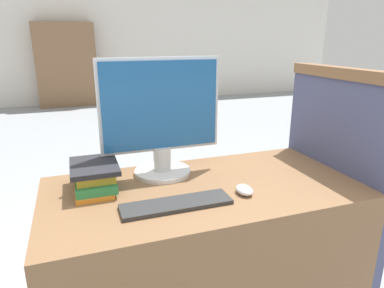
{
  "coord_description": "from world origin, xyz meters",
  "views": [
    {
      "loc": [
        -0.48,
        -0.9,
        1.37
      ],
      "look_at": [
        -0.06,
        0.3,
        0.98
      ],
      "focal_mm": 32.0,
      "sensor_mm": 36.0,
      "label": 1
    }
  ],
  "objects": [
    {
      "name": "carrel_divider",
      "position": [
        0.68,
        0.34,
        0.63
      ],
      "size": [
        0.07,
        0.67,
        1.25
      ],
      "color": "#474C70",
      "rests_on": "ground_plane"
    },
    {
      "name": "desk",
      "position": [
        0.0,
        0.33,
        0.39
      ],
      "size": [
        1.31,
        0.66,
        0.78
      ],
      "color": "brown",
      "rests_on": "ground_plane"
    },
    {
      "name": "keyboard",
      "position": [
        -0.16,
        0.2,
        0.79
      ],
      "size": [
        0.41,
        0.11,
        0.02
      ],
      "color": "#2D2D2D",
      "rests_on": "desk"
    },
    {
      "name": "bookshelf_far",
      "position": [
        -0.53,
        6.7,
        0.84
      ],
      "size": [
        1.17,
        0.32,
        1.68
      ],
      "color": "#846042",
      "rests_on": "ground_plane"
    },
    {
      "name": "monitor",
      "position": [
        -0.13,
        0.52,
        1.04
      ],
      "size": [
        0.53,
        0.25,
        0.52
      ],
      "color": "silver",
      "rests_on": "desk"
    },
    {
      "name": "wall_back",
      "position": [
        0.0,
        6.94,
        1.4
      ],
      "size": [
        12.0,
        0.06,
        2.8
      ],
      "color": "silver",
      "rests_on": "ground_plane"
    },
    {
      "name": "mouse",
      "position": [
        0.13,
        0.21,
        0.8
      ],
      "size": [
        0.06,
        0.09,
        0.03
      ],
      "color": "white",
      "rests_on": "desk"
    },
    {
      "name": "book_stack",
      "position": [
        -0.43,
        0.46,
        0.83
      ],
      "size": [
        0.19,
        0.27,
        0.11
      ],
      "color": "orange",
      "rests_on": "desk"
    }
  ]
}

